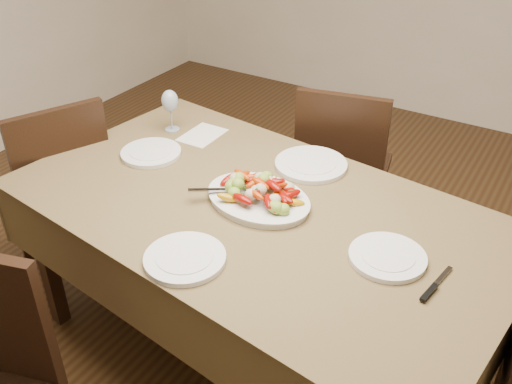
{
  "coord_description": "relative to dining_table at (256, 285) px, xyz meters",
  "views": [
    {
      "loc": [
        0.89,
        -1.24,
        1.92
      ],
      "look_at": [
        -0.02,
        0.22,
        0.82
      ],
      "focal_mm": 40.0,
      "sensor_mm": 36.0,
      "label": 1
    }
  ],
  "objects": [
    {
      "name": "serving_spoon",
      "position": [
        -0.07,
        -0.01,
        0.43
      ],
      "size": [
        0.23,
        0.25,
        0.03
      ],
      "primitive_type": null,
      "rotation": [
        0.0,
        0.0,
        -0.83
      ],
      "color": "#9EA0A8",
      "rests_on": "serving_platter"
    },
    {
      "name": "plate_right",
      "position": [
        0.52,
        -0.04,
        0.39
      ],
      "size": [
        0.25,
        0.25,
        0.02
      ],
      "primitive_type": "cylinder",
      "color": "white",
      "rests_on": "dining_table"
    },
    {
      "name": "plate_left",
      "position": [
        -0.58,
        0.1,
        0.39
      ],
      "size": [
        0.25,
        0.25,
        0.02
      ],
      "primitive_type": "cylinder",
      "color": "white",
      "rests_on": "dining_table"
    },
    {
      "name": "chair_far",
      "position": [
        -0.02,
        0.88,
        0.1
      ],
      "size": [
        0.5,
        0.5,
        0.95
      ],
      "primitive_type": null,
      "rotation": [
        0.0,
        0.0,
        3.36
      ],
      "color": "black",
      "rests_on": "ground"
    },
    {
      "name": "serving_platter",
      "position": [
        -0.01,
        0.02,
        0.39
      ],
      "size": [
        0.43,
        0.34,
        0.02
      ],
      "primitive_type": "ellipsoid",
      "rotation": [
        0.0,
        0.0,
        -0.12
      ],
      "color": "white",
      "rests_on": "dining_table"
    },
    {
      "name": "wine_glass",
      "position": [
        -0.65,
        0.33,
        0.48
      ],
      "size": [
        0.08,
        0.08,
        0.2
      ],
      "primitive_type": null,
      "color": "#8C99A5",
      "rests_on": "dining_table"
    },
    {
      "name": "plate_far",
      "position": [
        0.04,
        0.36,
        0.39
      ],
      "size": [
        0.29,
        0.29,
        0.02
      ],
      "primitive_type": "cylinder",
      "color": "white",
      "rests_on": "dining_table"
    },
    {
      "name": "menu_card",
      "position": [
        -0.5,
        0.36,
        0.38
      ],
      "size": [
        0.15,
        0.21,
        0.0
      ],
      "primitive_type": "cube",
      "rotation": [
        0.0,
        0.0,
        0.01
      ],
      "color": "silver",
      "rests_on": "dining_table"
    },
    {
      "name": "chair_left",
      "position": [
        -1.11,
        -0.01,
        0.1
      ],
      "size": [
        0.55,
        0.55,
        0.95
      ],
      "primitive_type": null,
      "rotation": [
        0.0,
        0.0,
        -1.97
      ],
      "color": "black",
      "rests_on": "ground"
    },
    {
      "name": "dining_table",
      "position": [
        0.0,
        0.0,
        0.0
      ],
      "size": [
        1.96,
        1.26,
        0.76
      ],
      "primitive_type": "cube",
      "rotation": [
        0.0,
        0.0,
        -0.12
      ],
      "color": "brown",
      "rests_on": "ground"
    },
    {
      "name": "plate_near",
      "position": [
        -0.03,
        -0.38,
        0.39
      ],
      "size": [
        0.26,
        0.26,
        0.02
      ],
      "primitive_type": "cylinder",
      "color": "white",
      "rests_on": "dining_table"
    },
    {
      "name": "table_knife",
      "position": [
        0.69,
        -0.09,
        0.38
      ],
      "size": [
        0.05,
        0.2,
        0.01
      ],
      "primitive_type": null,
      "rotation": [
        0.0,
        0.0,
        -0.16
      ],
      "color": "#9EA0A8",
      "rests_on": "dining_table"
    },
    {
      "name": "roasted_vegetables",
      "position": [
        -0.01,
        0.02,
        0.45
      ],
      "size": [
        0.35,
        0.26,
        0.09
      ],
      "primitive_type": null,
      "rotation": [
        0.0,
        0.0,
        -0.12
      ],
      "color": "#790904",
      "rests_on": "serving_platter"
    }
  ]
}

